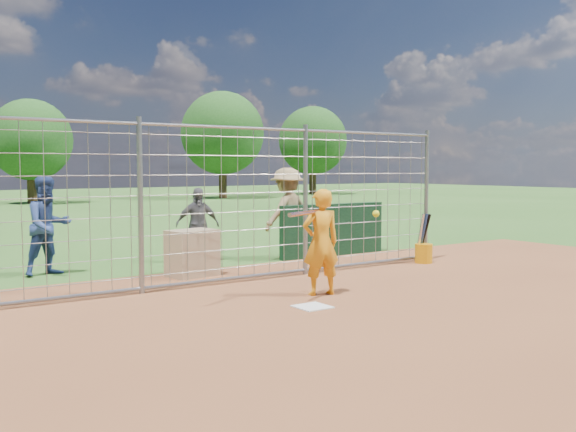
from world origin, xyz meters
TOP-DOWN VIEW (x-y plane):
  - ground at (0.00, 0.00)m, footprint 100.00×100.00m
  - infield_dirt at (0.00, -3.00)m, footprint 18.00×18.00m
  - home_plate at (0.00, -0.20)m, footprint 0.43×0.43m
  - dugout_wall at (3.40, 3.60)m, footprint 2.60×0.20m
  - batter at (0.61, 0.41)m, footprint 0.64×0.49m
  - bystander_a at (-2.18, 4.48)m, footprint 0.97×0.83m
  - bystander_b at (0.64, 4.41)m, footprint 0.93×0.56m
  - bystander_c at (2.44, 3.91)m, footprint 1.34×0.98m
  - equipment_bin at (-0.20, 2.95)m, footprint 0.88×0.68m
  - equipment_in_play at (0.51, 0.23)m, footprint 1.71×0.44m
  - bucket_with_bats at (4.19, 1.76)m, footprint 0.34×0.37m
  - backstop_fence at (0.00, 2.00)m, footprint 9.08×0.08m
  - tree_line at (3.13, 28.13)m, footprint 44.66×6.72m

SIDE VIEW (x-z plane):
  - ground at x=0.00m, z-range 0.00..0.00m
  - infield_dirt at x=0.00m, z-range 0.01..0.01m
  - home_plate at x=0.00m, z-range 0.00..0.02m
  - bucket_with_bats at x=4.19m, z-range -0.24..0.73m
  - equipment_bin at x=-0.20m, z-range 0.00..0.80m
  - dugout_wall at x=3.40m, z-range 0.00..1.10m
  - bystander_b at x=0.64m, z-range 0.00..1.47m
  - batter at x=0.61m, z-range 0.00..1.55m
  - bystander_a at x=-2.18m, z-range 0.00..1.72m
  - bystander_c at x=2.44m, z-range 0.00..1.86m
  - equipment_in_play at x=0.51m, z-range 1.15..1.29m
  - backstop_fence at x=0.00m, z-range -0.04..2.56m
  - tree_line at x=3.13m, z-range 0.47..6.95m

